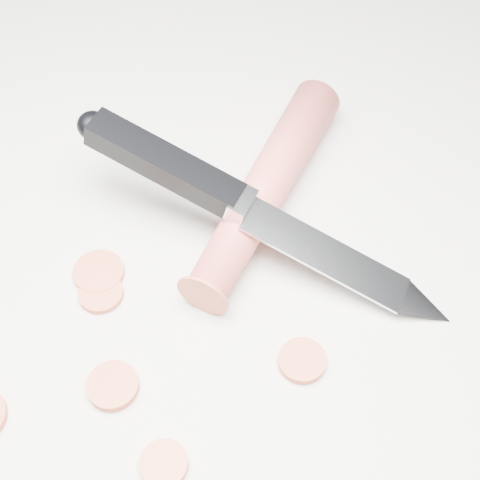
{
  "coord_description": "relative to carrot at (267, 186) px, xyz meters",
  "views": [
    {
      "loc": [
        0.07,
        -0.24,
        0.42
      ],
      "look_at": [
        0.06,
        0.05,
        0.02
      ],
      "focal_mm": 50.0,
      "sensor_mm": 36.0,
      "label": 1
    }
  ],
  "objects": [
    {
      "name": "carrot",
      "position": [
        0.0,
        0.0,
        0.0
      ],
      "size": [
        0.12,
        0.21,
        0.04
      ],
      "primitive_type": "cylinder",
      "rotation": [
        1.57,
        0.0,
        -0.43
      ],
      "color": "#D14942",
      "rests_on": "ground"
    },
    {
      "name": "ground",
      "position": [
        -0.08,
        -0.1,
        -0.02
      ],
      "size": [
        2.4,
        2.4,
        0.0
      ],
      "primitive_type": "plane",
      "color": "beige",
      "rests_on": "ground"
    },
    {
      "name": "carrot_slice_0",
      "position": [
        -0.12,
        -0.09,
        -0.02
      ],
      "size": [
        0.03,
        0.03,
        0.01
      ],
      "primitive_type": "cylinder",
      "color": "#CD5031",
      "rests_on": "ground"
    },
    {
      "name": "kitchen_knife",
      "position": [
        -0.0,
        -0.04,
        0.02
      ],
      "size": [
        0.29,
        0.15,
        0.08
      ],
      "primitive_type": null,
      "color": "silver",
      "rests_on": "ground"
    },
    {
      "name": "carrot_slice_2",
      "position": [
        -0.06,
        -0.21,
        -0.02
      ],
      "size": [
        0.03,
        0.03,
        0.01
      ],
      "primitive_type": "cylinder",
      "color": "#CD5031",
      "rests_on": "ground"
    },
    {
      "name": "carrot_slice_1",
      "position": [
        0.02,
        -0.14,
        -0.02
      ],
      "size": [
        0.03,
        0.03,
        0.01
      ],
      "primitive_type": "cylinder",
      "color": "#CD5031",
      "rests_on": "ground"
    },
    {
      "name": "carrot_slice_4",
      "position": [
        -0.1,
        -0.16,
        -0.02
      ],
      "size": [
        0.03,
        0.03,
        0.01
      ],
      "primitive_type": "cylinder",
      "color": "#CD5031",
      "rests_on": "ground"
    },
    {
      "name": "carrot_slice_5",
      "position": [
        -0.12,
        -0.07,
        -0.02
      ],
      "size": [
        0.04,
        0.04,
        0.01
      ],
      "primitive_type": "cylinder",
      "color": "#CD5031",
      "rests_on": "ground"
    }
  ]
}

